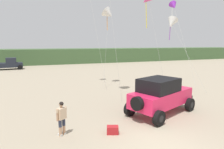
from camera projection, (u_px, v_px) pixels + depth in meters
name	position (u px, v px, depth m)	size (l,w,h in m)	color
ground_plane	(161.00, 142.00, 8.79)	(220.00, 220.00, 0.00)	tan
dune_ridge	(86.00, 55.00, 46.75)	(90.00, 8.11, 3.18)	#426038
jeep	(161.00, 95.00, 12.18)	(5.00, 3.82, 2.26)	#EA2151
person_watching	(62.00, 117.00, 9.26)	(0.53, 0.45, 1.67)	tan
cooler_box	(113.00, 130.00, 9.54)	(0.56, 0.36, 0.38)	#B21E23
distant_pickup	(9.00, 64.00, 33.27)	(4.79, 2.86, 1.98)	#1E232D
kite_blue_swept	(172.00, 23.00, 18.61)	(2.13, 4.19, 6.99)	white
kite_pink_ribbon	(174.00, 6.00, 19.87)	(0.92, 4.20, 8.65)	purple
kite_black_sled	(109.00, 14.00, 19.81)	(2.04, 2.43, 8.10)	white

